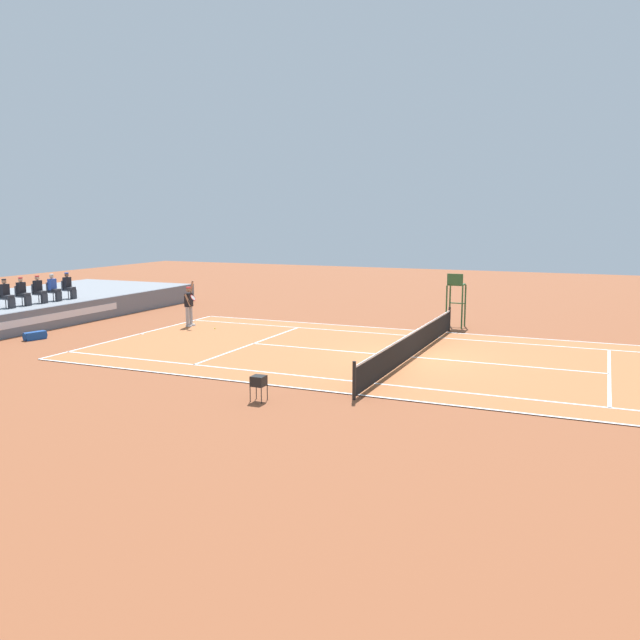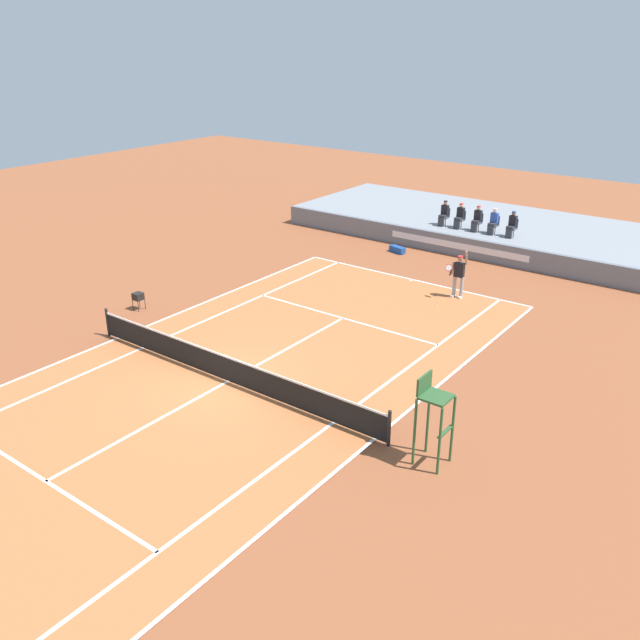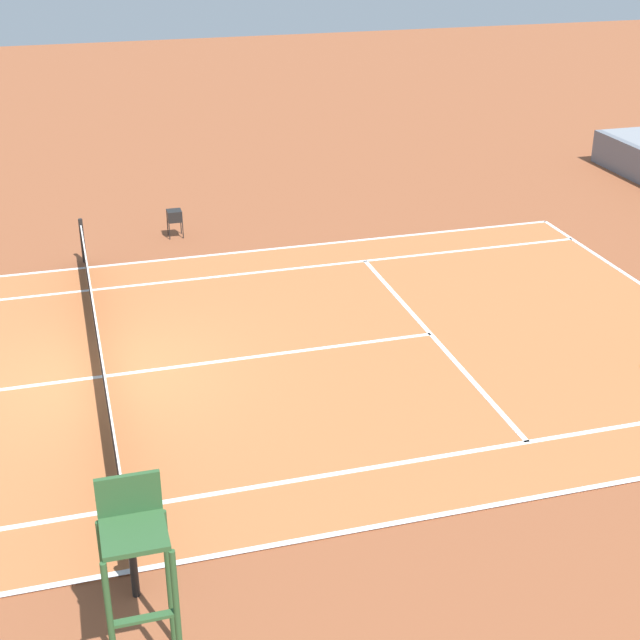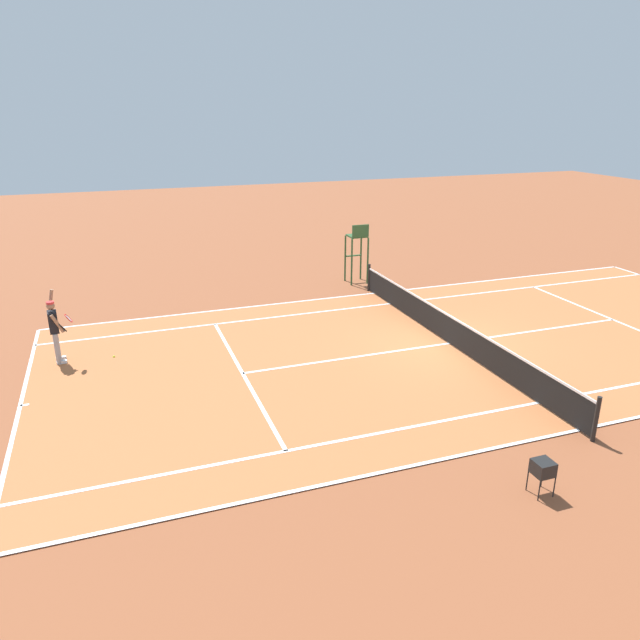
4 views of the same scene
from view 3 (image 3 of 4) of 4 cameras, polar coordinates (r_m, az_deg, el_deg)
ground_plane at (r=17.43m, az=-13.13°, el=-3.45°), size 80.00×80.00×0.00m
court at (r=17.42m, az=-13.14°, el=-3.42°), size 11.08×23.88×0.03m
net at (r=17.19m, az=-13.30°, el=-1.92°), size 11.98×0.10×1.07m
umpire_chair at (r=10.56m, az=-11.18°, el=-14.08°), size 0.77×0.77×2.44m
ball_hopper at (r=23.87m, az=-8.90°, el=6.35°), size 0.36×0.36×0.70m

